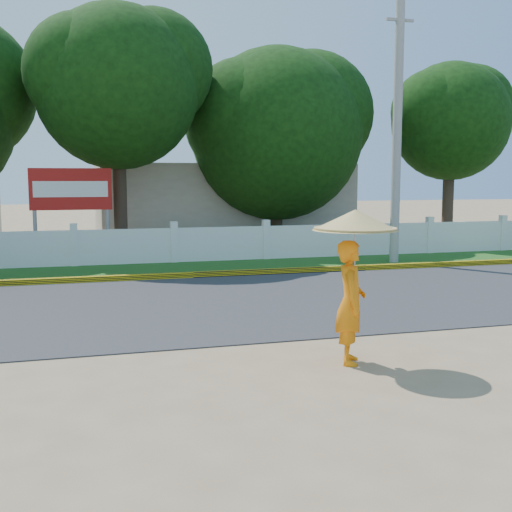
# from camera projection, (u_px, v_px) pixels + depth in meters

# --- Properties ---
(ground) EXTENTS (120.00, 120.00, 0.00)m
(ground) POSITION_uv_depth(u_px,v_px,m) (294.00, 360.00, 9.38)
(ground) COLOR #9E8460
(ground) RESTS_ON ground
(road) EXTENTS (60.00, 7.00, 0.02)m
(road) POSITION_uv_depth(u_px,v_px,m) (223.00, 302.00, 13.67)
(road) COLOR #38383A
(road) RESTS_ON ground
(grass_verge) EXTENTS (60.00, 3.50, 0.03)m
(grass_verge) POSITION_uv_depth(u_px,v_px,m) (182.00, 269.00, 18.67)
(grass_verge) COLOR #2D601E
(grass_verge) RESTS_ON ground
(curb) EXTENTS (40.00, 0.18, 0.16)m
(curb) POSITION_uv_depth(u_px,v_px,m) (193.00, 275.00, 17.04)
(curb) COLOR yellow
(curb) RESTS_ON ground
(fence) EXTENTS (40.00, 0.10, 1.10)m
(fence) POSITION_uv_depth(u_px,v_px,m) (174.00, 246.00, 19.99)
(fence) COLOR silver
(fence) RESTS_ON ground
(building_near) EXTENTS (10.00, 6.00, 3.20)m
(building_near) POSITION_uv_depth(u_px,v_px,m) (219.00, 203.00, 27.18)
(building_near) COLOR #B7AD99
(building_near) RESTS_ON ground
(utility_pole) EXTENTS (0.28, 0.28, 8.15)m
(utility_pole) POSITION_uv_depth(u_px,v_px,m) (397.00, 131.00, 19.56)
(utility_pole) COLOR gray
(utility_pole) RESTS_ON ground
(monk_with_parasol) EXTENTS (1.21, 1.21, 2.21)m
(monk_with_parasol) POSITION_uv_depth(u_px,v_px,m) (353.00, 264.00, 9.07)
(monk_with_parasol) COLOR orange
(monk_with_parasol) RESTS_ON ground
(billboard) EXTENTS (2.50, 0.13, 2.95)m
(billboard) POSITION_uv_depth(u_px,v_px,m) (71.00, 194.00, 20.00)
(billboard) COLOR gray
(billboard) RESTS_ON ground
(tree_row) EXTENTS (31.23, 7.71, 8.22)m
(tree_row) POSITION_uv_depth(u_px,v_px,m) (82.00, 119.00, 21.63)
(tree_row) COLOR #473828
(tree_row) RESTS_ON ground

